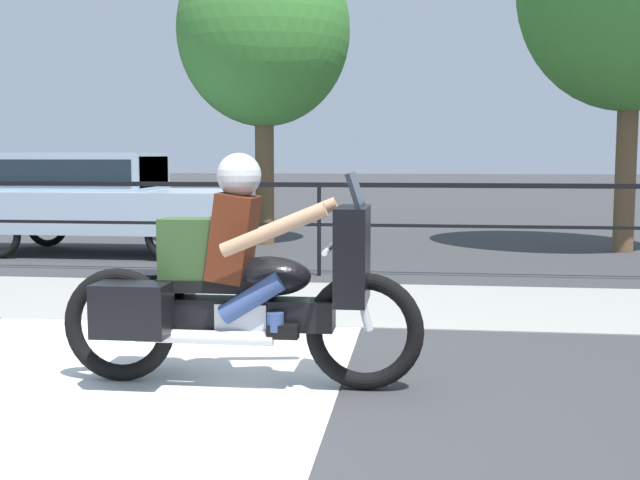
{
  "coord_description": "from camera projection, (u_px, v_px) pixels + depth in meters",
  "views": [
    {
      "loc": [
        1.27,
        -4.75,
        1.53
      ],
      "look_at": [
        0.5,
        1.33,
        0.87
      ],
      "focal_mm": 45.0,
      "sensor_mm": 36.0,
      "label": 1
    }
  ],
  "objects": [
    {
      "name": "ground_plane",
      "position": [
        214.0,
        400.0,
        5.01
      ],
      "size": [
        120.0,
        120.0,
        0.0
      ],
      "primitive_type": "plane",
      "color": "#38383A"
    },
    {
      "name": "sidewalk_band",
      "position": [
        297.0,
        301.0,
        8.36
      ],
      "size": [
        44.0,
        2.4,
        0.01
      ],
      "primitive_type": "cube",
      "color": "#99968E",
      "rests_on": "ground"
    },
    {
      "name": "crosswalk_band",
      "position": [
        59.0,
        404.0,
        4.92
      ],
      "size": [
        3.37,
        6.0,
        0.01
      ],
      "primitive_type": "cube",
      "color": "silver",
      "rests_on": "ground"
    },
    {
      "name": "fence_railing",
      "position": [
        319.0,
        202.0,
        10.05
      ],
      "size": [
        36.0,
        0.05,
        1.18
      ],
      "color": "black",
      "rests_on": "ground"
    },
    {
      "name": "motorcycle",
      "position": [
        237.0,
        284.0,
        5.26
      ],
      "size": [
        2.42,
        0.76,
        1.54
      ],
      "rotation": [
        0.0,
        0.0,
        0.06
      ],
      "color": "black",
      "rests_on": "ground"
    },
    {
      "name": "parked_car",
      "position": [
        96.0,
        195.0,
        12.36
      ],
      "size": [
        4.2,
        1.7,
        1.56
      ],
      "rotation": [
        0.0,
        0.0,
        0.0
      ],
      "color": "#9EB2C6",
      "rests_on": "ground"
    },
    {
      "name": "tree_behind_car",
      "position": [
        264.0,
        32.0,
        13.36
      ],
      "size": [
        2.89,
        2.89,
        5.18
      ],
      "color": "brown",
      "rests_on": "ground"
    }
  ]
}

